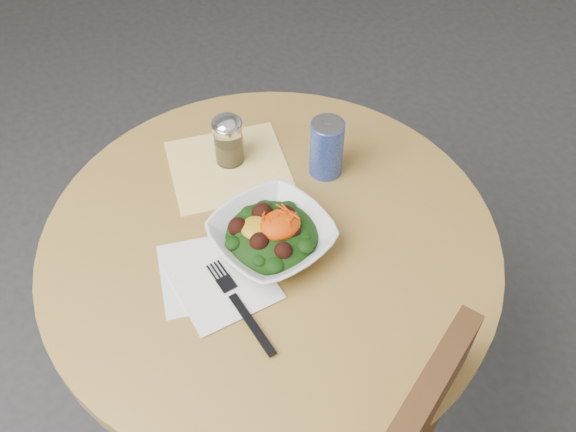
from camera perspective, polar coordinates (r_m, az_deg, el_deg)
name	(u,v)px	position (r m, az deg, el deg)	size (l,w,h in m)	color
ground	(275,401)	(1.90, -1.13, -16.13)	(6.00, 6.00, 0.00)	#2F2F31
table	(272,294)	(1.41, -1.46, -6.97)	(0.90, 0.90, 0.75)	black
cloth_napkin	(229,167)	(1.39, -5.29, 4.38)	(0.25, 0.22, 0.00)	#FFB60D
paper_napkins	(215,278)	(1.20, -6.49, -5.49)	(0.21, 0.23, 0.00)	white
salad_bowl	(272,235)	(1.22, -1.45, -1.73)	(0.25, 0.25, 0.08)	white
fork	(239,304)	(1.16, -4.40, -7.77)	(0.03, 0.23, 0.00)	black
spice_shaker	(228,140)	(1.36, -5.32, 6.70)	(0.07, 0.07, 0.12)	silver
beverage_can	(327,148)	(1.33, 3.45, 6.09)	(0.07, 0.07, 0.14)	#0D1C97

